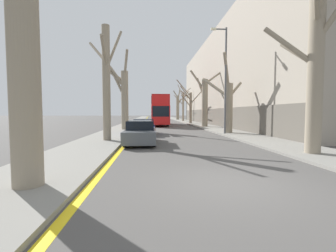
{
  "coord_description": "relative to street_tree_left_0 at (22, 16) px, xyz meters",
  "views": [
    {
      "loc": [
        -2.05,
        -5.77,
        1.9
      ],
      "look_at": [
        0.09,
        23.07,
        0.2
      ],
      "focal_mm": 24.0,
      "sensor_mm": 36.0,
      "label": 1
    }
  ],
  "objects": [
    {
      "name": "street_tree_left_1",
      "position": [
        0.1,
        9.32,
        -0.14
      ],
      "size": [
        2.51,
        4.11,
        7.58
      ],
      "color": "gray",
      "rests_on": "ground"
    },
    {
      "name": "sidewalk_right",
      "position": [
        10.48,
        50.15,
        -4.09
      ],
      "size": [
        3.21,
        120.0,
        0.12
      ],
      "primitive_type": "cube",
      "color": "gray",
      "rests_on": "ground"
    },
    {
      "name": "street_tree_right_2",
      "position": [
        9.94,
        23.36,
        -0.51
      ],
      "size": [
        4.08,
        2.68,
        7.57
      ],
      "color": "gray",
      "rests_on": "ground"
    },
    {
      "name": "street_tree_right_1",
      "position": [
        9.85,
        14.19,
        -1.44
      ],
      "size": [
        3.27,
        3.57,
        7.03
      ],
      "color": "gray",
      "rests_on": "ground"
    },
    {
      "name": "street_tree_left_2",
      "position": [
        0.0,
        18.99,
        -0.36
      ],
      "size": [
        3.12,
        2.47,
        8.33
      ],
      "color": "gray",
      "rests_on": "ground"
    },
    {
      "name": "ground_plane",
      "position": [
        5.06,
        0.15,
        -4.15
      ],
      "size": [
        300.0,
        300.0,
        0.0
      ],
      "primitive_type": "plane",
      "color": "#4C4947"
    },
    {
      "name": "building_facade_right",
      "position": [
        17.07,
        29.32,
        2.79
      ],
      "size": [
        10.08,
        45.84,
        13.91
      ],
      "color": "#9E9384",
      "rests_on": "ground"
    },
    {
      "name": "street_tree_right_0",
      "position": [
        10.04,
        3.7,
        -0.12
      ],
      "size": [
        2.93,
        4.38,
        8.32
      ],
      "color": "gray",
      "rests_on": "ground"
    },
    {
      "name": "parked_car_0",
      "position": [
        2.34,
        8.33,
        -3.48
      ],
      "size": [
        1.84,
        4.46,
        1.42
      ],
      "color": "#4C5156",
      "rests_on": "ground"
    },
    {
      "name": "street_tree_right_3",
      "position": [
        9.69,
        33.23,
        -0.85
      ],
      "size": [
        4.22,
        2.35,
        7.65
      ],
      "color": "gray",
      "rests_on": "ground"
    },
    {
      "name": "street_tree_right_5",
      "position": [
        10.06,
        53.85,
        -0.46
      ],
      "size": [
        3.49,
        2.63,
        8.17
      ],
      "color": "gray",
      "rests_on": "ground"
    },
    {
      "name": "parked_car_1",
      "position": [
        2.34,
        14.16,
        -3.51
      ],
      "size": [
        1.89,
        4.58,
        1.35
      ],
      "color": "navy",
      "rests_on": "ground"
    },
    {
      "name": "kerb_line_stripe",
      "position": [
        1.42,
        50.15,
        -4.15
      ],
      "size": [
        0.24,
        120.0,
        0.01
      ],
      "primitive_type": "cube",
      "color": "yellow",
      "rests_on": "ground"
    },
    {
      "name": "street_tree_left_0",
      "position": [
        0.0,
        0.0,
        0.0
      ],
      "size": [
        5.06,
        2.2,
        9.29
      ],
      "color": "gray",
      "rests_on": "ground"
    },
    {
      "name": "sidewalk_left",
      "position": [
        -0.36,
        50.15,
        -4.09
      ],
      "size": [
        3.21,
        120.0,
        0.12
      ],
      "primitive_type": "cube",
      "color": "gray",
      "rests_on": "ground"
    },
    {
      "name": "double_decker_bus",
      "position": [
        4.23,
        29.15,
        -1.7
      ],
      "size": [
        2.45,
        11.86,
        4.33
      ],
      "color": "red",
      "rests_on": "ground"
    },
    {
      "name": "street_tree_right_4",
      "position": [
        10.05,
        43.89,
        -0.37
      ],
      "size": [
        3.95,
        2.9,
        8.26
      ],
      "color": "gray",
      "rests_on": "ground"
    },
    {
      "name": "lamp_post",
      "position": [
        9.27,
        13.34,
        0.86
      ],
      "size": [
        1.4,
        0.2,
        9.09
      ],
      "color": "#4C4F54",
      "rests_on": "ground"
    }
  ]
}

